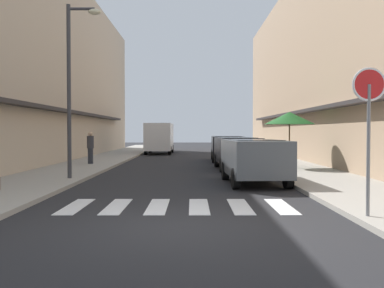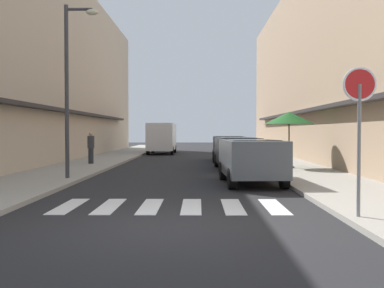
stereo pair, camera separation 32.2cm
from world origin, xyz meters
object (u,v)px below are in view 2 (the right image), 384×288
at_px(delivery_van, 162,136).
at_px(cafe_umbrella, 289,118).
at_px(parked_car_near, 251,156).
at_px(parked_car_mid, 236,149).
at_px(parked_car_far, 228,145).
at_px(round_street_sign, 359,102).
at_px(pedestrian_walking_near, 91,147).
at_px(street_lamp, 72,74).

bearing_deg(delivery_van, cafe_umbrella, -65.23).
bearing_deg(parked_car_near, parked_car_mid, 90.00).
distance_m(parked_car_far, round_street_sign, 17.69).
bearing_deg(delivery_van, parked_car_mid, -72.47).
xyz_separation_m(parked_car_far, delivery_van, (-4.58, 8.83, 0.48)).
height_order(parked_car_mid, cafe_umbrella, cafe_umbrella).
bearing_deg(parked_car_near, parked_car_far, 90.00).
relative_size(delivery_van, round_street_sign, 1.91).
xyz_separation_m(cafe_umbrella, pedestrian_walking_near, (-9.44, 2.44, -1.36)).
xyz_separation_m(parked_car_mid, parked_car_far, (0.00, 5.66, 0.00)).
bearing_deg(delivery_van, parked_car_near, -77.24).
height_order(parked_car_near, cafe_umbrella, cafe_umbrella).
bearing_deg(parked_car_far, round_street_sign, -85.73).
xyz_separation_m(parked_car_mid, cafe_umbrella, (2.30, -0.41, 1.40)).
distance_m(parked_car_near, cafe_umbrella, 5.94).
bearing_deg(round_street_sign, pedestrian_walking_near, 121.19).
distance_m(parked_car_far, delivery_van, 9.96).
height_order(parked_car_far, street_lamp, street_lamp).
height_order(parked_car_far, cafe_umbrella, cafe_umbrella).
bearing_deg(delivery_van, street_lamp, -94.54).
xyz_separation_m(parked_car_mid, round_street_sign, (1.31, -11.93, 1.37)).
relative_size(delivery_van, street_lamp, 0.90).
relative_size(cafe_umbrella, pedestrian_walking_near, 1.55).
bearing_deg(round_street_sign, street_lamp, 136.74).
relative_size(parked_car_near, cafe_umbrella, 1.62).
relative_size(delivery_van, pedestrian_walking_near, 3.37).
distance_m(delivery_van, round_street_sign, 27.08).
bearing_deg(cafe_umbrella, pedestrian_walking_near, 165.49).
relative_size(parked_car_near, delivery_van, 0.75).
relative_size(round_street_sign, pedestrian_walking_near, 1.77).
distance_m(parked_car_mid, cafe_umbrella, 2.72).
relative_size(delivery_van, cafe_umbrella, 2.17).
bearing_deg(round_street_sign, parked_car_mid, 96.28).
distance_m(parked_car_far, pedestrian_walking_near, 8.01).
height_order(parked_car_near, pedestrian_walking_near, pedestrian_walking_near).
distance_m(round_street_sign, pedestrian_walking_near, 16.37).
bearing_deg(parked_car_far, pedestrian_walking_near, -153.04).
height_order(street_lamp, pedestrian_walking_near, street_lamp).
distance_m(parked_car_mid, pedestrian_walking_near, 7.42).
bearing_deg(pedestrian_walking_near, round_street_sign, -72.05).
relative_size(parked_car_far, round_street_sign, 1.52).
bearing_deg(round_street_sign, delivery_van, 102.57).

